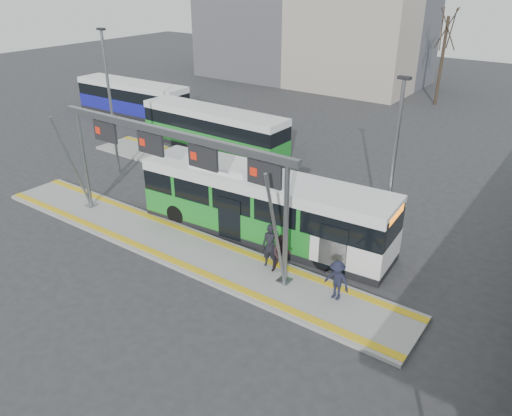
{
  "coord_description": "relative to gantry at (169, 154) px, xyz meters",
  "views": [
    {
      "loc": [
        14.22,
        -13.81,
        11.4
      ],
      "look_at": [
        2.18,
        3.0,
        1.38
      ],
      "focal_mm": 35.0,
      "sensor_mm": 36.0,
      "label": 1
    }
  ],
  "objects": [
    {
      "name": "hero_bus",
      "position": [
        2.84,
        2.82,
        -2.77
      ],
      "size": [
        12.27,
        3.4,
        3.33
      ],
      "rotation": [
        0.0,
        0.0,
        0.07
      ],
      "color": "black",
      "rests_on": "ground"
    },
    {
      "name": "ground",
      "position": [
        0.35,
        -0.25,
        -4.3
      ],
      "size": [
        120.0,
        120.0,
        0.0
      ],
      "primitive_type": "plane",
      "color": "#2D2D30",
      "rests_on": "ground"
    },
    {
      "name": "bg_bus_green",
      "position": [
        -7.03,
        11.11,
        -2.93
      ],
      "size": [
        11.18,
        2.59,
        2.78
      ],
      "rotation": [
        0.0,
        0.0,
        -0.02
      ],
      "color": "black",
      "rests_on": "ground"
    },
    {
      "name": "bg_bus_blue",
      "position": [
        -18.27,
        13.91,
        -2.92
      ],
      "size": [
        10.8,
        2.75,
        2.8
      ],
      "rotation": [
        0.0,
        0.0,
        0.03
      ],
      "color": "black",
      "rests_on": "ground"
    },
    {
      "name": "lamp_west",
      "position": [
        -8.85,
        4.22,
        0.15
      ],
      "size": [
        0.5,
        0.25,
        8.42
      ],
      "color": "slate",
      "rests_on": "ground"
    },
    {
      "name": "passenger_a",
      "position": [
        4.74,
        0.68,
        -3.21
      ],
      "size": [
        0.8,
        0.66,
        1.88
      ],
      "primitive_type": "imported",
      "rotation": [
        0.0,
        0.0,
        0.34
      ],
      "color": "black",
      "rests_on": "platform_main"
    },
    {
      "name": "lamp_east",
      "position": [
        8.01,
        4.76,
        -0.22
      ],
      "size": [
        0.5,
        0.25,
        7.67
      ],
      "color": "slate",
      "rests_on": "ground"
    },
    {
      "name": "tactile_main",
      "position": [
        0.35,
        -0.25,
        -4.14
      ],
      "size": [
        22.0,
        2.65,
        0.02
      ],
      "color": "gold",
      "rests_on": "platform_main"
    },
    {
      "name": "tree_mid",
      "position": [
        1.54,
        32.39,
        2.25
      ],
      "size": [
        1.4,
        1.4,
        8.64
      ],
      "color": "#382B21",
      "rests_on": "ground"
    },
    {
      "name": "platform_second",
      "position": [
        -3.65,
        7.75,
        -4.22
      ],
      "size": [
        20.0,
        3.0,
        0.15
      ],
      "primitive_type": "cube",
      "color": "gray",
      "rests_on": "ground"
    },
    {
      "name": "tactile_second",
      "position": [
        -3.65,
        8.9,
        -4.14
      ],
      "size": [
        20.0,
        0.35,
        0.02
      ],
      "color": "gold",
      "rests_on": "platform_second"
    },
    {
      "name": "platform_main",
      "position": [
        0.35,
        -0.25,
        -4.22
      ],
      "size": [
        22.0,
        3.0,
        0.15
      ],
      "primitive_type": "cube",
      "color": "gray",
      "rests_on": "ground"
    },
    {
      "name": "passenger_c",
      "position": [
        8.02,
        0.22,
        -3.35
      ],
      "size": [
        1.1,
        0.72,
        1.6
      ],
      "primitive_type": "imported",
      "rotation": [
        0.0,
        0.0,
        -0.12
      ],
      "color": "#1A1C2F",
      "rests_on": "platform_main"
    },
    {
      "name": "passenger_b",
      "position": [
        5.35,
        0.57,
        -3.33
      ],
      "size": [
        1.0,
        0.96,
        1.63
      ],
      "primitive_type": "imported",
      "rotation": [
        0.0,
        0.0,
        0.61
      ],
      "color": "black",
      "rests_on": "platform_main"
    },
    {
      "name": "tree_left",
      "position": [
        -5.34,
        31.8,
        2.32
      ],
      "size": [
        1.4,
        1.4,
        8.73
      ],
      "color": "#382B21",
      "rests_on": "ground"
    },
    {
      "name": "tree_far",
      "position": [
        -20.89,
        31.05,
        2.55
      ],
      "size": [
        1.4,
        1.4,
        9.03
      ],
      "color": "#382B21",
      "rests_on": "ground"
    },
    {
      "name": "gantry",
      "position": [
        0.0,
        0.0,
        0.0
      ],
      "size": [
        13.0,
        1.68,
        5.2
      ],
      "color": "slate",
      "rests_on": "platform_main"
    }
  ]
}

